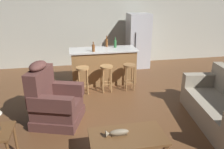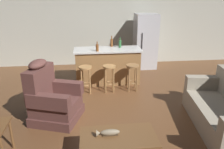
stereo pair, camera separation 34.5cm
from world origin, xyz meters
name	(u,v)px [view 1 (the left image)]	position (x,y,z in m)	size (l,w,h in m)	color
ground_plane	(113,104)	(0.00, 0.00, 0.00)	(12.00, 12.00, 0.00)	brown
back_wall	(95,27)	(0.00, 3.12, 1.30)	(12.00, 0.05, 2.60)	#B2B2A3
coffee_table	(127,139)	(-0.13, -1.76, 0.36)	(1.10, 0.60, 0.42)	brown
fish_figurine	(117,133)	(-0.28, -1.72, 0.46)	(0.34, 0.10, 0.10)	#4C3823
couch	(224,107)	(1.89, -1.16, 0.34)	(1.10, 2.00, 0.94)	#9E937F
recliner_near_lamp	(53,101)	(-1.24, -0.46, 0.42)	(1.06, 1.06, 1.20)	brown
kitchen_island	(103,66)	(0.00, 1.35, 0.48)	(1.80, 0.70, 0.95)	olive
bar_stool_left	(83,75)	(-0.61, 0.72, 0.47)	(0.32, 0.32, 0.68)	#A87A47
bar_stool_middle	(107,74)	(-0.02, 0.72, 0.47)	(0.32, 0.32, 0.68)	#A87A47
bar_stool_right	(129,72)	(0.57, 0.72, 0.47)	(0.32, 0.32, 0.68)	olive
refrigerator	(138,41)	(1.35, 2.55, 0.88)	(0.70, 0.69, 1.76)	#B7B7BC
bottle_tall_green	(107,43)	(0.14, 1.61, 1.07)	(0.07, 0.07, 0.30)	brown
bottle_short_amber	(93,48)	(-0.28, 1.13, 1.04)	(0.07, 0.07, 0.25)	brown
bottle_wine_dark	(115,44)	(0.35, 1.47, 1.06)	(0.07, 0.07, 0.28)	#2D6B38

